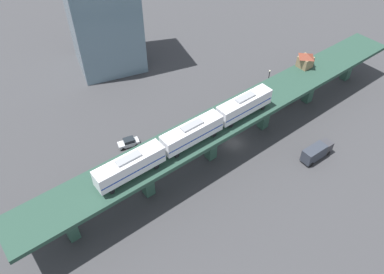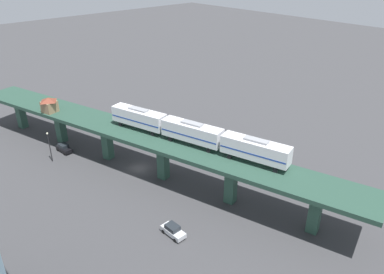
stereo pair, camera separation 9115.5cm
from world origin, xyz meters
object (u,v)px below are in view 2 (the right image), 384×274
at_px(subway_train, 192,132).
at_px(delivery_truck, 141,127).
at_px(street_car_black, 64,148).
at_px(signal_hut, 49,104).
at_px(street_car_silver, 173,230).
at_px(street_lamp, 49,145).

height_order(subway_train, delivery_truck, subway_train).
height_order(subway_train, street_car_black, subway_train).
bearing_deg(delivery_truck, street_car_black, -13.23).
bearing_deg(signal_hut, street_car_silver, 90.27).
bearing_deg(subway_train, delivery_truck, -102.99).
relative_size(subway_train, delivery_truck, 4.88).
relative_size(delivery_truck, street_lamp, 1.08).
bearing_deg(street_car_silver, subway_train, -144.13).
height_order(subway_train, street_lamp, subway_train).
relative_size(signal_hut, street_car_black, 0.87).
height_order(subway_train, street_car_silver, subway_train).
relative_size(subway_train, street_lamp, 5.28).
height_order(street_car_black, street_lamp, street_lamp).
relative_size(subway_train, street_car_silver, 8.29).
bearing_deg(subway_train, street_car_black, -66.49).
height_order(signal_hut, delivery_truck, signal_hut).
bearing_deg(signal_hut, street_lamp, 58.57).
relative_size(street_car_black, delivery_truck, 0.60).
height_order(street_car_silver, street_car_black, same).
bearing_deg(street_car_black, signal_hut, -89.32).
height_order(delivery_truck, street_lamp, street_lamp).
height_order(subway_train, signal_hut, subway_train).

